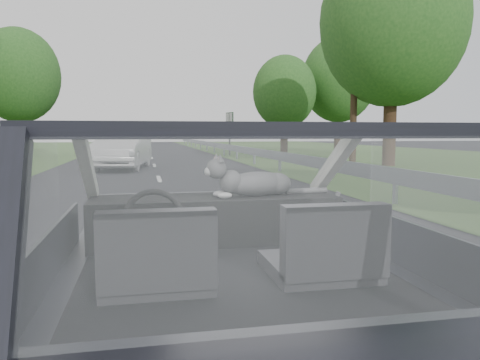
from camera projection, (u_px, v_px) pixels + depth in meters
name	position (u px, v px, depth m)	size (l,w,h in m)	color
subject_car	(233.00, 264.00, 2.46)	(1.80, 4.00, 1.45)	black
dashboard	(215.00, 219.00, 3.06)	(1.58, 0.45, 0.30)	black
driver_seat	(157.00, 253.00, 2.08)	(0.50, 0.72, 0.42)	black
passenger_seat	(326.00, 244.00, 2.24)	(0.50, 0.72, 0.42)	black
steering_wheel	(154.00, 219.00, 2.68)	(0.36, 0.36, 0.04)	black
cat	(257.00, 182.00, 3.05)	(0.62, 0.19, 0.28)	gray
guardrail	(317.00, 162.00, 13.08)	(0.05, 90.00, 0.32)	gray
other_car	(123.00, 149.00, 18.25)	(1.87, 4.74, 1.56)	silver
highway_sign	(230.00, 134.00, 28.86)	(0.11, 1.06, 2.65)	#194D26
utility_pole	(355.00, 61.00, 19.68)	(0.29, 0.29, 8.84)	black
tree_1	(392.00, 56.00, 19.51)	(6.06, 6.06, 9.18)	#204E1D
tree_2	(284.00, 106.00, 30.21)	(4.09, 4.09, 6.19)	#204E1D
tree_3	(339.00, 97.00, 33.00)	(5.21, 5.21, 7.89)	#204E1D
tree_6	(19.00, 94.00, 28.25)	(4.93, 4.93, 7.47)	#204E1D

